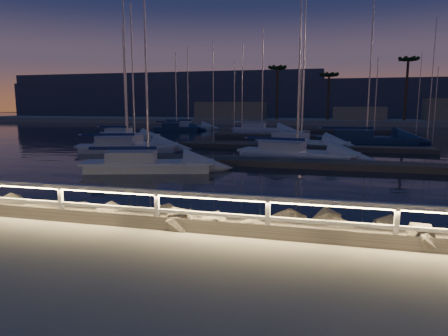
{
  "coord_description": "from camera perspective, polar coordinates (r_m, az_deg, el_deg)",
  "views": [
    {
      "loc": [
        2.4,
        -9.63,
        3.31
      ],
      "look_at": [
        -1.19,
        4.0,
        1.07
      ],
      "focal_mm": 32.0,
      "sensor_mm": 36.0,
      "label": 1
    }
  ],
  "objects": [
    {
      "name": "ground",
      "position": [
        10.47,
        0.72,
        -9.42
      ],
      "size": [
        400.0,
        400.0,
        0.0
      ],
      "primitive_type": "plane",
      "color": "gray",
      "rests_on": "ground"
    },
    {
      "name": "harbor_water",
      "position": [
        41.15,
        11.33,
        2.89
      ],
      "size": [
        400.0,
        440.0,
        0.6
      ],
      "color": "black",
      "rests_on": "ground"
    },
    {
      "name": "guard_rail",
      "position": [
        10.26,
        0.36,
        -5.29
      ],
      "size": [
        44.11,
        0.12,
        1.06
      ],
      "color": "silver",
      "rests_on": "ground"
    },
    {
      "name": "riprap",
      "position": [
        12.56,
        -8.57,
        -7.31
      ],
      "size": [
        34.6,
        3.02,
        1.36
      ],
      "color": "slate",
      "rests_on": "ground"
    },
    {
      "name": "floating_docks",
      "position": [
        42.37,
        11.46,
        3.82
      ],
      "size": [
        22.0,
        36.0,
        0.4
      ],
      "color": "#544D45",
      "rests_on": "ground"
    },
    {
      "name": "far_shore",
      "position": [
        83.78,
        13.1,
        6.73
      ],
      "size": [
        160.0,
        14.0,
        5.2
      ],
      "color": "gray",
      "rests_on": "ground"
    },
    {
      "name": "palm_left",
      "position": [
        82.58,
        7.67,
        13.69
      ],
      "size": [
        3.0,
        3.0,
        11.2
      ],
      "color": "brown",
      "rests_on": "ground"
    },
    {
      "name": "palm_center",
      "position": [
        82.82,
        14.79,
        12.53
      ],
      "size": [
        3.0,
        3.0,
        9.7
      ],
      "color": "brown",
      "rests_on": "ground"
    },
    {
      "name": "palm_right",
      "position": [
        83.12,
        24.82,
        13.55
      ],
      "size": [
        3.0,
        3.0,
        12.2
      ],
      "color": "brown",
      "rests_on": "ground"
    },
    {
      "name": "distant_hills",
      "position": [
        145.41,
        5.1,
        9.56
      ],
      "size": [
        230.0,
        37.5,
        18.0
      ],
      "color": "#384257",
      "rests_on": "ground"
    },
    {
      "name": "sailboat_a",
      "position": [
        36.66,
        -12.86,
        3.38
      ],
      "size": [
        7.46,
        2.52,
        12.62
      ],
      "rotation": [
        0.0,
        0.0,
        -0.04
      ],
      "color": "silver",
      "rests_on": "ground"
    },
    {
      "name": "sailboat_b",
      "position": [
        24.26,
        -11.19,
        0.63
      ],
      "size": [
        8.02,
        4.39,
        13.18
      ],
      "rotation": [
        0.0,
        0.0,
        0.3
      ],
      "color": "silver",
      "rests_on": "ground"
    },
    {
      "name": "sailboat_c",
      "position": [
        29.73,
        9.94,
        2.2
      ],
      "size": [
        8.94,
        4.18,
        14.64
      ],
      "rotation": [
        0.0,
        0.0,
        -0.2
      ],
      "color": "silver",
      "rests_on": "ground"
    },
    {
      "name": "sailboat_e",
      "position": [
        47.17,
        -13.98,
        4.56
      ],
      "size": [
        7.52,
        2.57,
        12.7
      ],
      "rotation": [
        0.0,
        0.0,
        0.04
      ],
      "color": "silver",
      "rests_on": "ground"
    },
    {
      "name": "sailboat_f",
      "position": [
        34.57,
        -13.9,
        3.03
      ],
      "size": [
        8.56,
        5.15,
        14.14
      ],
      "rotation": [
        0.0,
        0.0,
        0.37
      ],
      "color": "silver",
      "rests_on": "ground"
    },
    {
      "name": "sailboat_i",
      "position": [
        61.28,
        -6.95,
        5.71
      ],
      "size": [
        7.29,
        3.98,
        12.04
      ],
      "rotation": [
        0.0,
        0.0,
        0.3
      ],
      "color": "navy",
      "rests_on": "ground"
    },
    {
      "name": "sailboat_j",
      "position": [
        38.19,
        10.66,
        3.7
      ],
      "size": [
        8.85,
        5.05,
        14.57
      ],
      "rotation": [
        0.0,
        0.0,
        -0.33
      ],
      "color": "silver",
      "rests_on": "ground"
    },
    {
      "name": "sailboat_l",
      "position": [
        43.99,
        19.31,
        4.04
      ],
      "size": [
        10.4,
        4.22,
        17.11
      ],
      "rotation": [
        0.0,
        0.0,
        0.12
      ],
      "color": "navy",
      "rests_on": "ground"
    },
    {
      "name": "sailboat_m",
      "position": [
        64.1,
        -5.3,
        5.91
      ],
      "size": [
        8.11,
        4.25,
        13.38
      ],
      "rotation": [
        0.0,
        0.0,
        0.27
      ],
      "color": "silver",
      "rests_on": "ground"
    },
    {
      "name": "sailboat_n",
      "position": [
        57.37,
        5.18,
        5.55
      ],
      "size": [
        8.56,
        2.75,
        14.47
      ],
      "rotation": [
        0.0,
        0.0,
        -0.02
      ],
      "color": "silver",
      "rests_on": "ground"
    }
  ]
}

